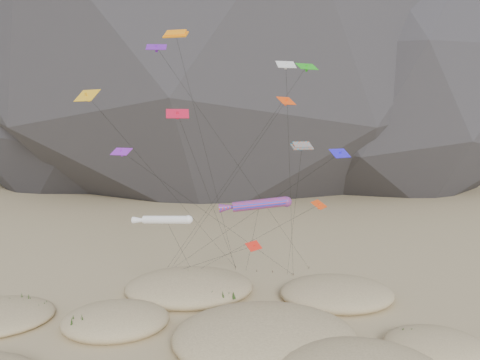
% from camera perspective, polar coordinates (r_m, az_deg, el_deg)
% --- Properties ---
extents(dunes, '(52.55, 36.77, 4.07)m').
position_cam_1_polar(dunes, '(45.69, -3.34, -18.16)').
color(dunes, '#CCB789').
rests_on(dunes, ground).
extents(dune_grass, '(41.34, 28.28, 1.50)m').
position_cam_1_polar(dune_grass, '(45.32, -2.65, -18.20)').
color(dune_grass, black).
rests_on(dune_grass, ground).
extents(kite_stakes, '(20.18, 4.16, 0.30)m').
position_cam_1_polar(kite_stakes, '(64.01, -0.56, -11.19)').
color(kite_stakes, '#3F2D1E').
rests_on(kite_stakes, ground).
extents(rainbow_tube_kite, '(7.98, 12.75, 12.22)m').
position_cam_1_polar(rainbow_tube_kite, '(50.75, 2.10, -3.01)').
color(rainbow_tube_kite, red).
rests_on(rainbow_tube_kite, ground).
extents(white_tube_kite, '(6.46, 15.14, 11.01)m').
position_cam_1_polar(white_tube_kite, '(48.34, -9.33, -4.82)').
color(white_tube_kite, white).
rests_on(white_tube_kite, ground).
extents(orange_parafoil, '(8.46, 11.25, 30.12)m').
position_cam_1_polar(orange_parafoil, '(53.06, -7.73, 16.81)').
color(orange_parafoil, orange).
rests_on(orange_parafoil, ground).
extents(multi_parafoil, '(2.57, 10.80, 18.12)m').
position_cam_1_polar(multi_parafoil, '(51.11, 7.55, 3.95)').
color(multi_parafoil, '#EF5119').
rests_on(multi_parafoil, ground).
extents(delta_kites, '(27.71, 19.11, 27.86)m').
position_cam_1_polar(delta_kites, '(48.29, -1.09, 6.31)').
color(delta_kites, silver).
rests_on(delta_kites, ground).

